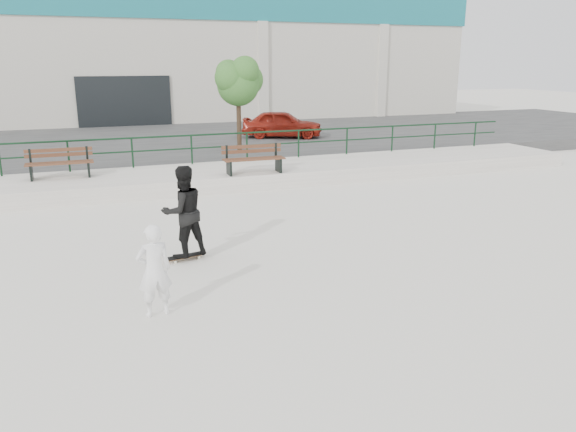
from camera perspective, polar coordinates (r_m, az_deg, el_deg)
name	(u,v)px	position (r m, az deg, el deg)	size (l,w,h in m)	color
ground	(263,300)	(9.76, -2.58, -8.51)	(120.00, 120.00, 0.00)	silver
ledge	(170,180)	(18.57, -11.89, 3.58)	(30.00, 3.00, 0.50)	beige
parking_strip	(139,145)	(26.89, -14.86, 7.00)	(60.00, 14.00, 0.50)	#373737
railing	(162,144)	(19.67, -12.67, 7.13)	(28.00, 0.06, 1.03)	#12341C
commercial_building	(110,52)	(40.58, -17.61, 15.62)	(44.20, 16.33, 8.00)	beige
bench_left	(60,163)	(18.62, -22.18, 4.98)	(1.96, 0.59, 0.90)	#52331C
bench_right	(253,159)	(18.01, -3.53, 5.78)	(1.98, 0.64, 0.91)	#52331C
tree	(239,80)	(22.71, -5.04, 13.60)	(2.07, 1.84, 3.67)	#403120
red_car	(282,124)	(26.61, -0.60, 9.34)	(1.50, 3.72, 1.27)	maroon
skateboard	(186,256)	(11.80, -10.37, -4.06)	(0.80, 0.35, 0.09)	black
standing_skater	(183,212)	(11.52, -10.60, 0.45)	(0.91, 0.71, 1.88)	black
seated_skater	(154,271)	(9.16, -13.44, -5.42)	(0.56, 0.37, 1.53)	white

